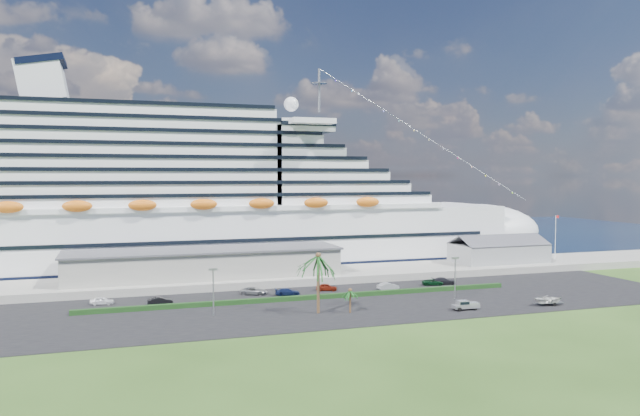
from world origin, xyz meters
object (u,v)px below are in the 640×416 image
object	(u,v)px
cruise_ship	(205,206)
boat_trailer	(550,299)
parked_car_3	(287,292)
pickup_truck	(465,305)

from	to	relation	value
cruise_ship	boat_trailer	distance (m)	88.43
parked_car_3	boat_trailer	xyz separation A→B (m)	(44.33, -25.17, 0.44)
parked_car_3	cruise_ship	bearing A→B (deg)	25.60
cruise_ship	pickup_truck	bearing A→B (deg)	-60.23
cruise_ship	parked_car_3	bearing A→B (deg)	-75.82
pickup_truck	boat_trailer	world-z (taller)	boat_trailer
cruise_ship	pickup_truck	distance (m)	77.63
parked_car_3	pickup_truck	bearing A→B (deg)	-119.77
pickup_truck	boat_trailer	bearing A→B (deg)	-4.92
parked_car_3	boat_trailer	world-z (taller)	boat_trailer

